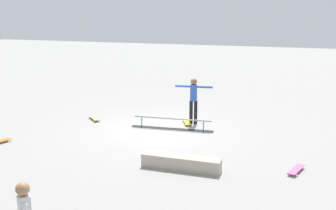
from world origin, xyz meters
TOP-DOWN VIEW (x-y plane):
  - ground_plane at (0.00, 0.00)m, footprint 60.00×60.00m
  - grind_rail at (-0.42, -0.13)m, footprint 2.97×0.37m
  - skate_ledge at (-1.64, 3.23)m, footprint 2.16×0.45m
  - skater_main at (-0.99, -1.03)m, footprint 1.37×0.23m
  - skateboard_main at (-0.78, -0.91)m, footprint 0.49×0.82m
  - loose_skateboard_pink at (-4.61, 2.58)m, footprint 0.46×0.82m
  - loose_skateboard_natural at (2.76, -0.42)m, footprint 0.70×0.72m

SIDE VIEW (x-z plane):
  - ground_plane at x=0.00m, z-range 0.00..0.00m
  - skateboard_main at x=-0.78m, z-range 0.03..0.12m
  - loose_skateboard_pink at x=-4.61m, z-range 0.03..0.12m
  - loose_skateboard_natural at x=2.76m, z-range 0.03..0.12m
  - grind_rail at x=-0.42m, z-range -0.03..0.38m
  - skate_ledge at x=-1.64m, z-range 0.00..0.36m
  - skater_main at x=-0.99m, z-range 0.14..1.84m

